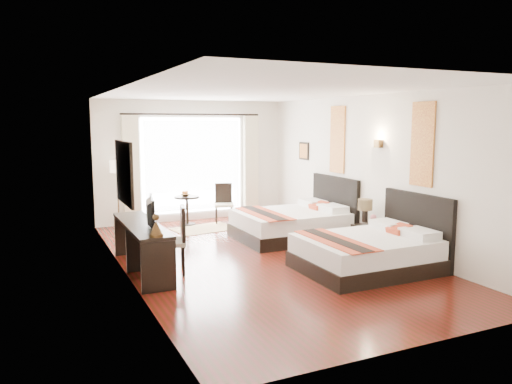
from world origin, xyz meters
name	(u,v)px	position (x,y,z in m)	size (l,w,h in m)	color
floor	(260,258)	(0.00, 0.00, -0.01)	(4.50, 7.50, 0.01)	#3A180A
ceiling	(261,92)	(0.00, 0.00, 2.79)	(4.50, 7.50, 0.02)	white
wall_headboard	(370,171)	(2.25, 0.00, 1.40)	(0.01, 7.50, 2.80)	silver
wall_desk	(124,183)	(-2.25, 0.00, 1.40)	(0.01, 7.50, 2.80)	silver
wall_window	(192,161)	(0.00, 3.75, 1.40)	(4.50, 0.01, 2.80)	silver
wall_entry	(421,213)	(0.00, -3.75, 1.40)	(4.50, 0.01, 2.80)	silver
window_glass	(193,165)	(0.00, 3.73, 1.30)	(2.40, 0.02, 2.20)	white
sheer_curtain	(194,165)	(0.00, 3.67, 1.30)	(2.30, 0.02, 2.10)	white
drape_left	(131,169)	(-1.45, 3.63, 1.28)	(0.35, 0.14, 2.35)	beige
drape_right	(251,164)	(1.45, 3.63, 1.28)	(0.35, 0.14, 2.35)	beige
art_panel_near	(422,144)	(2.23, -1.34, 1.95)	(0.03, 0.50, 1.35)	maroon
art_panel_far	(337,140)	(2.23, 1.06, 1.95)	(0.03, 0.50, 1.35)	maroon
wall_sconce	(378,144)	(2.19, -0.29, 1.92)	(0.10, 0.14, 0.14)	#433018
mirror_frame	(124,173)	(-2.22, 0.10, 1.55)	(0.04, 1.25, 0.95)	black
mirror_glass	(126,173)	(-2.19, 0.10, 1.55)	(0.01, 1.12, 0.82)	white
bed_near	(371,251)	(1.27, -1.34, 0.30)	(2.06, 1.61, 1.16)	black
bed_far	(294,223)	(1.24, 1.06, 0.31)	(2.12, 1.66, 1.20)	black
nightstand	(366,238)	(1.99, -0.29, 0.22)	(0.37, 0.46, 0.45)	black
table_lamp	(365,206)	(2.00, -0.22, 0.79)	(0.26, 0.26, 0.42)	black
vase	(373,221)	(1.98, -0.48, 0.56)	(0.12, 0.12, 0.13)	black
console_desk	(142,247)	(-1.99, 0.10, 0.38)	(0.50, 2.20, 0.76)	black
television	(147,212)	(-1.97, -0.23, 0.98)	(0.79, 0.10, 0.46)	black
bronze_figurine	(156,227)	(-1.99, -0.90, 0.89)	(0.18, 0.18, 0.28)	#433018
desk_chair	(171,253)	(-1.61, -0.20, 0.32)	(0.58, 0.58, 1.04)	#C5B397
floor_lamp	(117,171)	(-1.78, 3.45, 1.26)	(0.30, 0.30, 1.49)	black
side_table	(187,211)	(-0.32, 3.19, 0.33)	(0.57, 0.57, 0.66)	black
fruit_bowl	(185,195)	(-0.36, 3.19, 0.69)	(0.20, 0.20, 0.05)	#432718
window_chair	(224,211)	(0.53, 3.09, 0.27)	(0.53, 0.53, 0.90)	#C5B397
jute_rug	(204,229)	(-0.11, 2.63, 0.01)	(1.30, 0.89, 0.01)	tan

